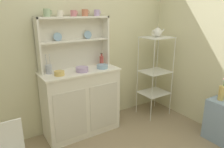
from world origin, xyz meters
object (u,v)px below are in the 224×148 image
Objects in this scene: flower_vase at (222,92)px; porcelain_teapot at (157,32)px; bowl_mixing_large at (59,73)px; cup_sage_0 at (47,13)px; hutch_cabinet at (81,101)px; hutch_shelf_unit at (73,39)px; jam_bottle at (102,60)px; bakers_rack at (155,67)px; utensil_jar at (49,69)px.

porcelain_teapot is at bearing 102.58° from flower_vase.
cup_sage_0 is at bearing 98.80° from bowl_mixing_large.
hutch_shelf_unit is at bearing 90.00° from hutch_cabinet.
hutch_shelf_unit is 0.51m from jam_bottle.
bakers_rack is 1.56m from bowl_mixing_large.
hutch_cabinet is 5.92× the size of jam_bottle.
bakers_rack is (1.24, -0.14, 0.34)m from hutch_cabinet.
bakers_rack reaches higher than flower_vase.
bakers_rack is at bearing 102.50° from flower_vase.
porcelain_teapot reaches higher than utensil_jar.
bowl_mixing_large is 0.49× the size of utensil_jar.
bakers_rack is 10.43× the size of bowl_mixing_large.
porcelain_teapot reaches higher than bowl_mixing_large.
porcelain_teapot is at bearing -2.57° from bowl_mixing_large.
cup_sage_0 is at bearing 170.46° from porcelain_teapot.
hutch_cabinet is 1.24m from cup_sage_0.
jam_bottle is 0.70× the size of utensil_jar.
bakers_rack is at bearing -9.53° from cup_sage_0.
hutch_cabinet is 4.62× the size of porcelain_teapot.
hutch_shelf_unit is at bearing 166.16° from bakers_rack.
jam_bottle is (0.39, 0.09, 0.52)m from hutch_cabinet.
porcelain_teapot is at bearing 180.00° from bakers_rack.
jam_bottle is 0.96m from porcelain_teapot.
hutch_shelf_unit reaches higher than flower_vase.
hutch_shelf_unit is 5.52× the size of jam_bottle.
hutch_cabinet is at bearing 173.45° from porcelain_teapot.
porcelain_teapot is at bearing -7.70° from utensil_jar.
hutch_cabinet is at bearing -11.35° from utensil_jar.
hutch_shelf_unit reaches higher than hutch_cabinet.
utensil_jar is at bearing -138.76° from cup_sage_0.
jam_bottle is (0.72, -0.04, -0.67)m from cup_sage_0.
bowl_mixing_large is at bearing 148.99° from flower_vase.
cup_sage_0 is 0.98m from jam_bottle.
jam_bottle is (0.69, 0.16, 0.04)m from bowl_mixing_large.
hutch_cabinet is 1.30m from bakers_rack.
utensil_jar is (-0.39, -0.09, -0.34)m from hutch_shelf_unit.
flower_vase is (1.46, -1.14, 0.20)m from hutch_cabinet.
cup_sage_0 reaches higher than bakers_rack.
flower_vase is (1.77, -1.06, -0.27)m from bowl_mixing_large.
cup_sage_0 is at bearing 41.24° from utensil_jar.
hutch_shelf_unit is at bearing 37.84° from bowl_mixing_large.
bakers_rack is 5.71× the size of porcelain_teapot.
jam_bottle is at bearing 12.59° from hutch_cabinet.
jam_bottle is 0.78× the size of porcelain_teapot.
porcelain_teapot is at bearing -6.55° from hutch_cabinet.
utensil_jar is 0.81× the size of flower_vase.
jam_bottle is 1.66m from flower_vase.
jam_bottle is 0.77m from utensil_jar.
utensil_jar is at bearing -167.43° from hutch_shelf_unit.
bowl_mixing_large is (-0.30, -0.24, -0.37)m from hutch_shelf_unit.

